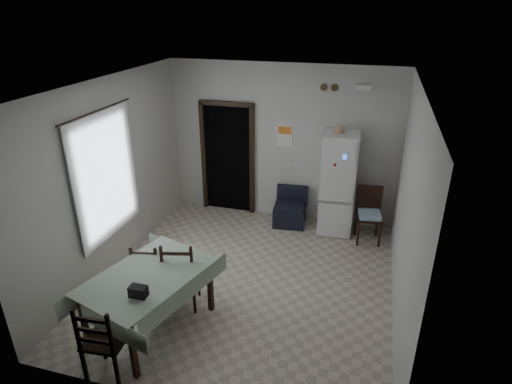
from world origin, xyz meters
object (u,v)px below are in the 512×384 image
at_px(dining_chair_far_left, 150,269).
at_px(fridge, 338,184).
at_px(navy_seat, 290,207).
at_px(dining_chair_far_right, 181,272).
at_px(corner_chair, 369,216).
at_px(dining_chair_near_head, 106,338).
at_px(dining_table, 151,302).

bearing_deg(dining_chair_far_left, fridge, -141.02).
distance_m(fridge, navy_seat, 1.01).
relative_size(navy_seat, dining_chair_far_right, 0.67).
distance_m(navy_seat, dining_chair_far_left, 3.01).
bearing_deg(dining_chair_far_right, dining_chair_far_left, -17.92).
xyz_separation_m(corner_chair, dining_chair_near_head, (-2.64, -3.78, 0.03)).
height_order(corner_chair, dining_chair_far_left, corner_chair).
relative_size(corner_chair, dining_chair_far_right, 0.93).
bearing_deg(corner_chair, dining_chair_far_right, -143.19).
relative_size(fridge, dining_table, 1.17).
height_order(dining_table, dining_chair_far_right, dining_chair_far_right).
bearing_deg(corner_chair, dining_table, -139.38).
bearing_deg(fridge, dining_table, -124.59).
xyz_separation_m(dining_chair_far_left, dining_chair_far_right, (0.49, -0.03, 0.07)).
bearing_deg(dining_chair_far_right, dining_table, 58.48).
xyz_separation_m(dining_chair_far_right, dining_chair_near_head, (-0.26, -1.35, -0.00)).
bearing_deg(dining_chair_near_head, dining_chair_far_left, -85.07).
relative_size(fridge, dining_chair_far_left, 2.02).
bearing_deg(navy_seat, fridge, -5.21).
xyz_separation_m(fridge, dining_chair_far_right, (-1.78, -2.67, -0.40)).
bearing_deg(dining_chair_far_right, corner_chair, -148.62).
height_order(navy_seat, corner_chair, corner_chair).
height_order(corner_chair, dining_chair_far_right, dining_chair_far_right).
bearing_deg(navy_seat, corner_chair, -14.59).
distance_m(fridge, dining_table, 3.80).
bearing_deg(dining_chair_far_right, navy_seat, -123.87).
xyz_separation_m(fridge, navy_seat, (-0.83, -0.00, -0.57)).
distance_m(dining_chair_far_left, dining_chair_near_head, 1.40).
height_order(fridge, dining_chair_far_left, fridge).
relative_size(navy_seat, dining_chair_near_head, 0.68).
xyz_separation_m(fridge, dining_table, (-1.95, -3.22, -0.51)).
bearing_deg(dining_chair_far_right, fridge, -138.03).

